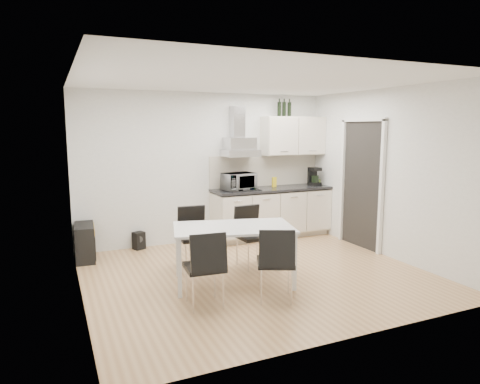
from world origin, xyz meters
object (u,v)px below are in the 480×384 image
at_px(kitchenette, 273,192).
at_px(guitar_amp, 85,242).
at_px(chair_near_left, 204,268).
at_px(chair_near_right, 276,263).
at_px(chair_far_left, 195,238).
at_px(floor_speaker, 139,241).
at_px(dining_table, 233,232).
at_px(chair_far_right, 253,237).

distance_m(kitchenette, guitar_amp, 3.32).
relative_size(chair_near_left, chair_near_right, 1.00).
relative_size(chair_far_left, floor_speaker, 3.05).
xyz_separation_m(dining_table, chair_far_right, (0.51, 0.49, -0.24)).
relative_size(dining_table, chair_near_right, 1.90).
bearing_deg(chair_near_left, chair_near_right, -7.32).
relative_size(chair_far_right, chair_near_left, 1.00).
relative_size(dining_table, guitar_amp, 2.48).
relative_size(dining_table, chair_near_left, 1.90).
height_order(chair_near_right, floor_speaker, chair_near_right).
bearing_deg(floor_speaker, guitar_amp, 173.06).
relative_size(chair_far_left, guitar_amp, 1.31).
relative_size(chair_near_right, guitar_amp, 1.31).
bearing_deg(dining_table, kitchenette, 64.36).
xyz_separation_m(kitchenette, dining_table, (-1.60, -1.91, -0.15)).
distance_m(dining_table, floor_speaker, 2.30).
height_order(kitchenette, chair_far_left, kitchenette).
height_order(chair_near_left, floor_speaker, chair_near_left).
xyz_separation_m(chair_far_left, chair_near_right, (0.51, -1.47, 0.00)).
relative_size(kitchenette, floor_speaker, 8.73).
bearing_deg(kitchenette, chair_near_left, -131.77).
xyz_separation_m(chair_near_right, guitar_amp, (-1.91, 2.53, -0.17)).
bearing_deg(chair_near_right, chair_far_left, 134.01).
xyz_separation_m(dining_table, floor_speaker, (-0.82, 2.08, -0.53)).
bearing_deg(floor_speaker, chair_near_right, -92.40).
bearing_deg(chair_near_left, floor_speaker, 100.14).
distance_m(dining_table, chair_far_left, 0.85).
height_order(dining_table, chair_near_right, chair_near_right).
bearing_deg(chair_near_right, chair_near_left, -167.22).
distance_m(chair_far_right, guitar_amp, 2.58).
distance_m(chair_far_right, chair_near_left, 1.49).
height_order(chair_near_right, guitar_amp, chair_near_right).
bearing_deg(guitar_amp, chair_near_left, -61.22).
distance_m(kitchenette, dining_table, 2.50).
distance_m(chair_far_left, chair_near_right, 1.55).
xyz_separation_m(chair_far_left, guitar_amp, (-1.41, 1.06, -0.17)).
bearing_deg(guitar_amp, kitchenette, 5.24).
bearing_deg(floor_speaker, dining_table, -91.62).
xyz_separation_m(chair_far_right, guitar_amp, (-2.19, 1.34, -0.17)).
bearing_deg(dining_table, chair_far_left, 123.90).
distance_m(dining_table, chair_far_right, 0.74).
relative_size(dining_table, chair_far_left, 1.90).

